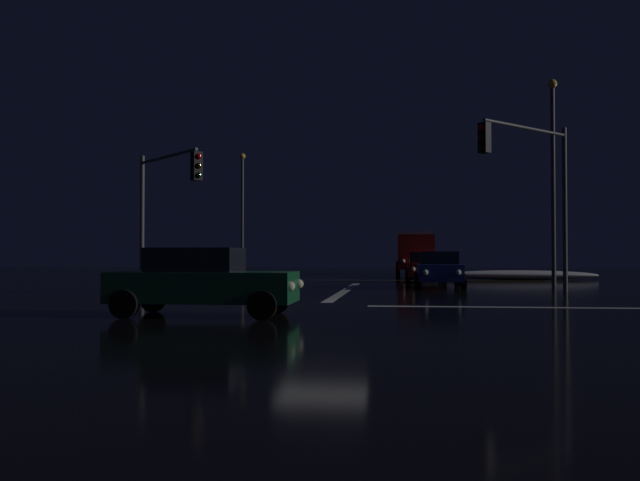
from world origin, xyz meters
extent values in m
cube|color=black|center=(0.00, 0.00, -0.05)|extent=(120.00, 120.00, 0.10)
cube|color=white|center=(0.00, 8.13, 0.00)|extent=(0.35, 13.92, 0.01)
cube|color=yellow|center=(0.00, 19.73, 0.00)|extent=(22.00, 0.15, 0.01)
cube|color=white|center=(8.23, 0.00, 0.00)|extent=(13.92, 0.40, 0.01)
ellipsoid|color=white|center=(-8.93, 17.91, 0.18)|extent=(10.01, 1.50, 0.35)
ellipsoid|color=white|center=(8.93, 21.40, 0.27)|extent=(8.90, 1.50, 0.55)
cube|color=navy|center=(3.83, 10.93, 0.67)|extent=(1.80, 4.20, 0.70)
cube|color=black|center=(3.83, 11.13, 1.29)|extent=(1.60, 2.00, 0.55)
cylinder|color=black|center=(4.73, 9.38, 0.32)|extent=(0.22, 0.64, 0.64)
cylinder|color=black|center=(2.93, 9.38, 0.32)|extent=(0.22, 0.64, 0.64)
cylinder|color=black|center=(4.73, 12.48, 0.32)|extent=(0.22, 0.64, 0.64)
cylinder|color=black|center=(2.93, 12.48, 0.32)|extent=(0.22, 0.64, 0.64)
sphere|color=#F9EFC6|center=(4.48, 8.81, 0.72)|extent=(0.22, 0.22, 0.22)
sphere|color=#F9EFC6|center=(3.18, 8.81, 0.72)|extent=(0.22, 0.22, 0.22)
cube|color=maroon|center=(3.46, 17.29, 0.67)|extent=(1.80, 4.20, 0.70)
cube|color=black|center=(3.46, 17.49, 1.29)|extent=(1.60, 2.00, 0.55)
cylinder|color=black|center=(4.36, 15.74, 0.32)|extent=(0.22, 0.64, 0.64)
cylinder|color=black|center=(2.56, 15.74, 0.32)|extent=(0.22, 0.64, 0.64)
cylinder|color=black|center=(4.36, 18.84, 0.32)|extent=(0.22, 0.64, 0.64)
cylinder|color=black|center=(2.56, 18.84, 0.32)|extent=(0.22, 0.64, 0.64)
sphere|color=#F9EFC6|center=(4.11, 15.17, 0.72)|extent=(0.22, 0.22, 0.22)
sphere|color=#F9EFC6|center=(2.81, 15.17, 0.72)|extent=(0.22, 0.22, 0.22)
cube|color=silver|center=(3.78, 23.72, 0.67)|extent=(1.80, 4.20, 0.70)
cube|color=black|center=(3.78, 23.92, 1.29)|extent=(1.60, 2.00, 0.55)
cylinder|color=black|center=(4.68, 22.17, 0.32)|extent=(0.22, 0.64, 0.64)
cylinder|color=black|center=(2.88, 22.17, 0.32)|extent=(0.22, 0.64, 0.64)
cylinder|color=black|center=(4.68, 25.27, 0.32)|extent=(0.22, 0.64, 0.64)
cylinder|color=black|center=(2.88, 25.27, 0.32)|extent=(0.22, 0.64, 0.64)
sphere|color=#F9EFC6|center=(4.43, 21.60, 0.72)|extent=(0.22, 0.22, 0.22)
sphere|color=#F9EFC6|center=(3.13, 21.60, 0.72)|extent=(0.22, 0.22, 0.22)
cube|color=red|center=(3.23, 27.08, 1.63)|extent=(2.40, 2.20, 2.30)
cube|color=silver|center=(3.23, 31.58, 1.78)|extent=(2.40, 5.00, 2.60)
cylinder|color=black|center=(4.43, 27.68, 0.48)|extent=(0.28, 0.96, 0.96)
cylinder|color=black|center=(2.03, 27.68, 0.48)|extent=(0.28, 0.96, 0.96)
cylinder|color=black|center=(4.43, 32.38, 0.48)|extent=(0.28, 0.96, 0.96)
cylinder|color=black|center=(2.03, 32.38, 0.48)|extent=(0.28, 0.96, 0.96)
sphere|color=#F9EFC6|center=(4.08, 25.93, 1.03)|extent=(0.26, 0.26, 0.26)
sphere|color=#F9EFC6|center=(2.38, 25.93, 1.03)|extent=(0.26, 0.26, 0.26)
cube|color=#14512D|center=(-2.34, -3.48, 0.67)|extent=(4.20, 1.80, 0.70)
cube|color=black|center=(-2.54, -3.48, 1.29)|extent=(2.00, 1.60, 0.55)
cylinder|color=black|center=(-0.79, -2.58, 0.32)|extent=(0.64, 0.22, 0.64)
cylinder|color=black|center=(-0.79, -4.38, 0.32)|extent=(0.64, 0.22, 0.64)
cylinder|color=black|center=(-3.89, -2.58, 0.32)|extent=(0.64, 0.22, 0.64)
cylinder|color=black|center=(-3.89, -4.38, 0.32)|extent=(0.64, 0.22, 0.64)
sphere|color=#F9EFC6|center=(-0.22, -2.83, 0.72)|extent=(0.22, 0.22, 0.22)
sphere|color=#F9EFC6|center=(-0.22, -4.13, 0.72)|extent=(0.22, 0.22, 0.22)
cylinder|color=#4C4C51|center=(8.53, 8.53, 3.19)|extent=(0.18, 0.18, 6.38)
cylinder|color=#4C4C51|center=(6.80, 6.80, 6.08)|extent=(3.55, 3.55, 0.12)
cube|color=black|center=(5.07, 5.07, 5.45)|extent=(0.46, 0.46, 1.05)
sphere|color=red|center=(4.95, 4.95, 5.80)|extent=(0.22, 0.22, 0.22)
sphere|color=black|center=(4.95, 4.95, 5.45)|extent=(0.22, 0.22, 0.22)
sphere|color=black|center=(4.95, 4.95, 5.11)|extent=(0.22, 0.22, 0.22)
cylinder|color=#4C4C51|center=(-8.53, 8.53, 2.79)|extent=(0.18, 0.18, 5.57)
cylinder|color=#4C4C51|center=(-6.86, 6.86, 5.27)|extent=(3.44, 3.44, 0.12)
cube|color=black|center=(-5.18, 5.18, 4.65)|extent=(0.46, 0.46, 1.05)
sphere|color=red|center=(-5.07, 5.07, 4.99)|extent=(0.22, 0.22, 0.22)
sphere|color=black|center=(-5.07, 5.07, 4.65)|extent=(0.22, 0.22, 0.22)
sphere|color=black|center=(-5.07, 5.07, 4.30)|extent=(0.22, 0.22, 0.22)
cylinder|color=#424247|center=(9.23, 13.73, 4.60)|extent=(0.20, 0.20, 9.20)
sphere|color=#F9AD47|center=(9.23, 13.73, 9.38)|extent=(0.44, 0.44, 0.44)
cylinder|color=#424247|center=(-9.23, 29.73, 4.23)|extent=(0.20, 0.20, 8.46)
sphere|color=#F9AD47|center=(-9.23, 29.73, 8.64)|extent=(0.44, 0.44, 0.44)
camera|label=1|loc=(2.15, -18.81, 1.39)|focal=38.26mm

